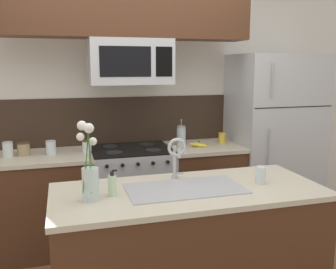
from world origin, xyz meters
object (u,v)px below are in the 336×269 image
Objects in this scene: dish_soap_bottle at (112,185)px; refrigerator at (272,141)px; storage_jar_medium at (23,149)px; french_press at (181,136)px; storage_jar_tall at (8,149)px; sink_faucet at (176,153)px; drinking_glass at (261,175)px; coffee_tin at (222,138)px; storage_jar_short at (51,148)px; banana_bunch at (199,145)px; flower_vase at (90,176)px; microwave at (130,62)px; storage_jar_squat at (87,146)px; stove_range at (132,194)px.

refrigerator is at bearing 33.89° from dish_soap_bottle.
french_press reaches higher than storage_jar_medium.
storage_jar_tall is 1.13× the size of storage_jar_medium.
french_press reaches higher than dish_soap_bottle.
dish_soap_bottle is at bearing -123.65° from french_press.
sink_faucet is 0.60m from drinking_glass.
storage_jar_medium is 1.94m from coffee_tin.
storage_jar_short is 0.78× the size of dish_soap_bottle.
banana_bunch is 0.40× the size of flower_vase.
microwave is at bearing -175.80° from coffee_tin.
dish_soap_bottle is 0.34× the size of flower_vase.
storage_jar_tall is 1.23× the size of coffee_tin.
refrigerator is 16.22× the size of storage_jar_squat.
microwave reaches higher than sink_faucet.
banana_bunch is at bearing -39.21° from french_press.
french_press is at bearing 177.74° from refrigerator.
storage_jar_tall is 1.47m from dish_soap_bottle.
storage_jar_squat is 0.94m from french_press.
banana_bunch is 0.71× the size of french_press.
french_press reaches higher than storage_jar_short.
coffee_tin is 0.93× the size of drinking_glass.
storage_jar_tall is at bearing 177.72° from storage_jar_short.
storage_jar_squat is 0.95× the size of drinking_glass.
coffee_tin is at bearing 77.00° from drinking_glass.
microwave reaches higher than storage_jar_tall.
french_press is 2.27× the size of drinking_glass.
dish_soap_bottle is (-0.35, -1.25, 0.52)m from stove_range.
stove_range is 0.51× the size of refrigerator.
storage_jar_tall reaches higher than coffee_tin.
microwave is 0.90m from french_press.
microwave reaches higher than storage_jar_squat.
banana_bunch is (1.64, -0.10, -0.04)m from storage_jar_medium.
stove_range is at bearing -173.45° from french_press.
dish_soap_bottle reaches higher than storage_jar_short.
sink_faucet is at bearing -50.76° from storage_jar_short.
stove_range is at bearing -179.25° from refrigerator.
storage_jar_short is 1.41m from banana_bunch.
refrigerator is at bearing -2.26° from french_press.
french_press is (1.49, 0.02, 0.04)m from storage_jar_medium.
sink_faucet reaches higher than stove_range.
dish_soap_bottle reaches higher than storage_jar_tall.
coffee_tin is 0.36× the size of sink_faucet.
storage_jar_tall is (-1.10, 0.02, 0.52)m from stove_range.
french_press is at bearing 95.88° from drinking_glass.
flower_vase reaches higher than banana_bunch.
refrigerator reaches higher than banana_bunch.
storage_jar_squat is 1.20m from sink_faucet.
dish_soap_bottle is (0.07, -1.26, 0.01)m from storage_jar_squat.
microwave is 1.24m from coffee_tin.
storage_jar_medium reaches higher than stove_range.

